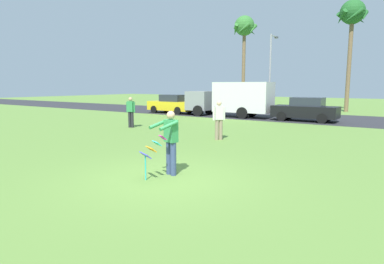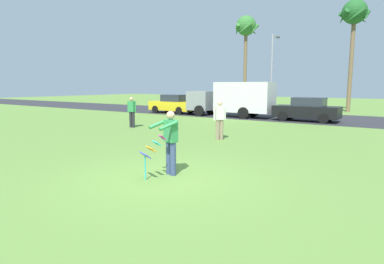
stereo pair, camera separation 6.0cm
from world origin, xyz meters
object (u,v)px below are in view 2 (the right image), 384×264
(parked_car_black, at_px, (307,110))
(palm_tree_right_near, at_px, (354,17))
(kite_held, at_px, (151,151))
(parked_car_yellow, at_px, (173,104))
(person_walker_near, at_px, (132,111))
(person_walker_far, at_px, (220,119))
(parked_truck_grey_van, at_px, (234,98))
(palm_tree_left_near, at_px, (246,30))
(streetlight_pole, at_px, (272,68))
(person_kite_flyer, at_px, (170,140))

(parked_car_black, height_order, palm_tree_right_near, palm_tree_right_near)
(kite_held, xyz_separation_m, parked_car_yellow, (-11.76, 16.13, 0.02))
(person_walker_near, xyz_separation_m, person_walker_far, (6.25, -0.89, 0.00))
(kite_held, distance_m, parked_truck_grey_van, 17.20)
(palm_tree_right_near, xyz_separation_m, person_walker_far, (-2.00, -19.97, -7.33))
(palm_tree_left_near, distance_m, streetlight_pole, 7.12)
(person_kite_flyer, bearing_deg, parked_car_yellow, 127.48)
(palm_tree_left_near, xyz_separation_m, streetlight_pole, (4.45, -3.61, -4.23))
(person_walker_near, bearing_deg, kite_held, -42.60)
(parked_car_black, relative_size, person_walker_near, 2.43)
(parked_truck_grey_van, xyz_separation_m, palm_tree_left_near, (-4.27, 10.78, 6.82))
(parked_truck_grey_van, bearing_deg, parked_car_yellow, 180.00)
(kite_held, bearing_deg, palm_tree_right_near, 89.11)
(person_kite_flyer, xyz_separation_m, person_walker_near, (-8.00, 6.61, -0.02))
(parked_car_yellow, xyz_separation_m, parked_car_black, (11.25, 0.00, 0.00))
(person_kite_flyer, bearing_deg, streetlight_pole, 104.56)
(parked_car_yellow, xyz_separation_m, person_walker_near, (3.92, -8.92, 0.16))
(parked_car_black, bearing_deg, kite_held, -88.21)
(kite_held, bearing_deg, parked_car_yellow, 126.08)
(parked_truck_grey_van, height_order, person_walker_near, parked_truck_grey_van)
(person_kite_flyer, distance_m, parked_car_yellow, 19.58)
(kite_held, xyz_separation_m, palm_tree_right_near, (0.41, 26.30, 7.51))
(parked_truck_grey_van, relative_size, person_walker_near, 3.91)
(parked_car_black, distance_m, streetlight_pole, 9.44)
(person_walker_near, bearing_deg, palm_tree_right_near, 66.62)
(palm_tree_left_near, height_order, streetlight_pole, palm_tree_left_near)
(person_walker_far, bearing_deg, person_kite_flyer, -73.01)
(streetlight_pole, bearing_deg, palm_tree_left_near, 140.94)
(palm_tree_left_near, xyz_separation_m, palm_tree_right_near, (10.60, -0.61, 0.03))
(parked_car_yellow, distance_m, parked_car_black, 11.25)
(person_kite_flyer, relative_size, palm_tree_right_near, 0.18)
(parked_car_yellow, relative_size, palm_tree_left_near, 0.43)
(parked_truck_grey_van, distance_m, person_walker_near, 9.14)
(parked_car_yellow, xyz_separation_m, parked_truck_grey_van, (5.84, -0.00, 0.64))
(streetlight_pole, bearing_deg, person_walker_far, -76.27)
(parked_truck_grey_van, bearing_deg, person_walker_near, -102.17)
(kite_held, distance_m, parked_car_black, 16.14)
(palm_tree_right_near, height_order, person_walker_far, palm_tree_right_near)
(person_kite_flyer, bearing_deg, parked_car_black, 92.44)
(parked_truck_grey_van, relative_size, parked_car_black, 1.61)
(person_kite_flyer, height_order, person_walker_near, same)
(parked_car_yellow, height_order, parked_car_black, same)
(person_kite_flyer, height_order, streetlight_pole, streetlight_pole)
(parked_car_yellow, distance_m, parked_truck_grey_van, 5.88)
(parked_truck_grey_van, height_order, person_walker_far, parked_truck_grey_van)
(person_kite_flyer, distance_m, parked_car_black, 15.55)
(palm_tree_right_near, bearing_deg, parked_truck_grey_van, -121.90)
(kite_held, distance_m, person_walker_far, 6.52)
(streetlight_pole, height_order, person_walker_near, streetlight_pole)
(person_kite_flyer, distance_m, person_walker_near, 10.38)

